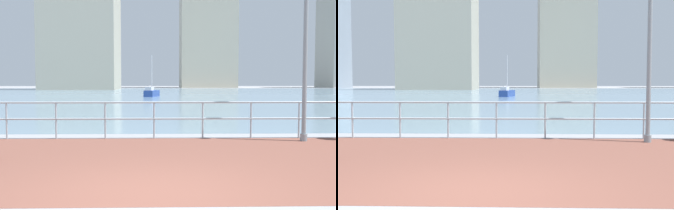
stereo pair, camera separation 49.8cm
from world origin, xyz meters
The scene contains 8 objects.
ground centered at (0.00, 40.00, 0.00)m, with size 220.00×220.00×0.00m, color gray.
brick_paving centered at (0.00, 2.56, 0.00)m, with size 28.00×6.27×0.01m, color brown.
harbor_water centered at (0.00, 50.70, 0.00)m, with size 180.00×88.00×0.00m, color #6B899E.
waterfront_railing centered at (0.00, 5.70, 0.74)m, with size 25.25×0.06×1.07m.
lamppost centered at (3.96, 5.13, 2.84)m, with size 0.81×0.37×5.13m.
sailboat_blue centered at (-0.62, 38.21, 0.44)m, with size 1.76×3.40×4.57m.
tower_slate centered at (-16.20, 79.74, 14.27)m, with size 15.30×14.96×30.20m.
tower_brick centered at (13.83, 105.28, 20.87)m, with size 15.02×13.15×43.40m.
Camera 1 is at (0.12, -5.61, 1.63)m, focal length 42.29 mm.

